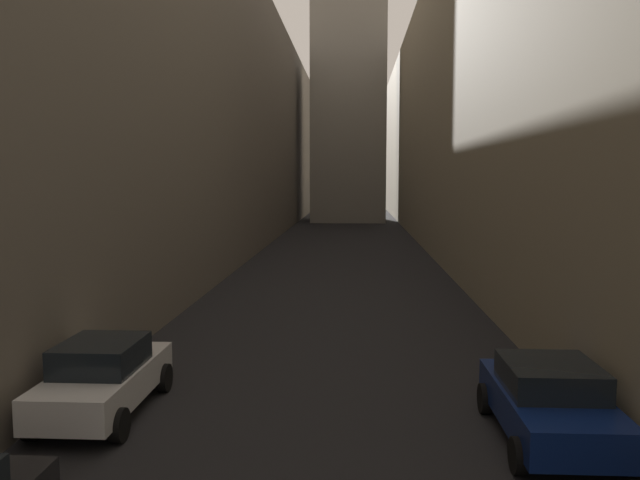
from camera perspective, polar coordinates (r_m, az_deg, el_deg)
name	(u,v)px	position (r m, az deg, el deg)	size (l,w,h in m)	color
ground_plane	(343,250)	(43.18, 2.08, -0.92)	(264.00, 264.00, 0.00)	black
building_block_left	(162,118)	(47.09, -13.88, 10.52)	(14.61, 108.00, 18.13)	#60594F
building_block_right	(522,113)	(46.50, 17.49, 10.72)	(13.14, 108.00, 18.50)	gray
parked_car_left_third	(104,377)	(14.27, -18.67, -11.44)	(1.87, 4.15, 1.57)	silver
parked_car_right_third	(549,401)	(12.98, 19.72, -13.32)	(2.02, 4.07, 1.49)	navy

